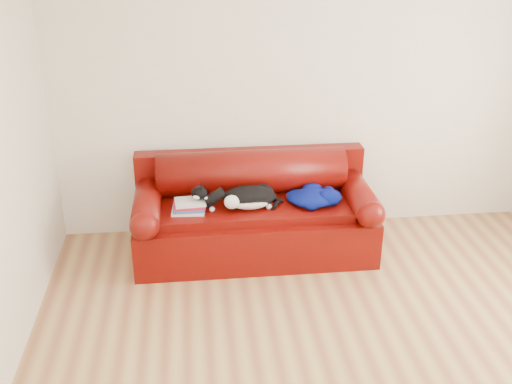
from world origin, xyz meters
The scene contains 7 objects.
ground centered at (0.00, 0.00, 0.00)m, with size 4.50×4.50×0.00m, color brown.
room_shell centered at (0.12, 0.02, 1.67)m, with size 4.52×4.02×2.61m.
sofa_base centered at (-0.48, 1.49, 0.24)m, with size 2.10×0.90×0.50m.
sofa_back centered at (-0.48, 1.74, 0.54)m, with size 2.10×1.01×0.88m.
book_stack centered at (-1.05, 1.37, 0.55)m, with size 0.29×0.23×0.10m.
cat centered at (-0.54, 1.38, 0.59)m, with size 0.67×0.41×0.24m.
blanket centered at (0.03, 1.41, 0.56)m, with size 0.50×0.40×0.14m.
Camera 1 is at (-0.99, -3.24, 2.79)m, focal length 42.00 mm.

